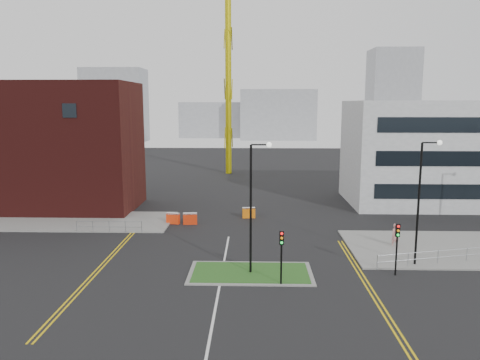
% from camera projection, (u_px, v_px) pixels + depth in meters
% --- Properties ---
extents(ground, '(200.00, 200.00, 0.00)m').
position_uv_depth(ground, '(212.00, 328.00, 24.73)').
color(ground, black).
rests_on(ground, ground).
extents(pavement_left, '(28.00, 8.00, 0.12)m').
position_uv_depth(pavement_left, '(33.00, 221.00, 46.98)').
color(pavement_left, slate).
rests_on(pavement_left, ground).
extents(island_kerb, '(8.60, 4.60, 0.08)m').
position_uv_depth(island_kerb, '(251.00, 273.00, 32.55)').
color(island_kerb, slate).
rests_on(island_kerb, ground).
extents(grass_island, '(8.00, 4.00, 0.12)m').
position_uv_depth(grass_island, '(251.00, 273.00, 32.55)').
color(grass_island, '#22551C').
rests_on(grass_island, ground).
extents(brick_building, '(24.20, 10.07, 14.24)m').
position_uv_depth(brick_building, '(27.00, 148.00, 51.87)').
color(brick_building, '#451311').
rests_on(brick_building, ground).
extents(office_block, '(25.00, 12.20, 12.00)m').
position_uv_depth(office_block, '(457.00, 153.00, 54.55)').
color(office_block, '#ABAEB0').
rests_on(office_block, ground).
extents(streetlamp_island, '(1.46, 0.36, 9.18)m').
position_uv_depth(streetlamp_island, '(254.00, 197.00, 31.67)').
color(streetlamp_island, black).
rests_on(streetlamp_island, ground).
extents(streetlamp_right_near, '(1.46, 0.36, 9.18)m').
position_uv_depth(streetlamp_right_near, '(422.00, 193.00, 33.30)').
color(streetlamp_right_near, black).
rests_on(streetlamp_right_near, ground).
extents(traffic_light_island, '(0.28, 0.33, 3.65)m').
position_uv_depth(traffic_light_island, '(281.00, 247.00, 30.09)').
color(traffic_light_island, black).
rests_on(traffic_light_island, ground).
extents(traffic_light_right, '(0.28, 0.33, 3.65)m').
position_uv_depth(traffic_light_right, '(397.00, 239.00, 31.84)').
color(traffic_light_right, black).
rests_on(traffic_light_right, ground).
extents(railing_left, '(6.05, 0.05, 1.10)m').
position_uv_depth(railing_left, '(109.00, 225.00, 42.67)').
color(railing_left, gray).
rests_on(railing_left, ground).
extents(centre_line, '(0.15, 30.00, 0.01)m').
position_uv_depth(centre_line, '(215.00, 311.00, 26.70)').
color(centre_line, silver).
rests_on(centre_line, ground).
extents(yellow_left_a, '(0.12, 24.00, 0.01)m').
position_uv_depth(yellow_left_a, '(103.00, 262.00, 34.84)').
color(yellow_left_a, gold).
rests_on(yellow_left_a, ground).
extents(yellow_left_b, '(0.12, 24.00, 0.01)m').
position_uv_depth(yellow_left_b, '(107.00, 262.00, 34.83)').
color(yellow_left_b, gold).
rests_on(yellow_left_b, ground).
extents(yellow_right_a, '(0.12, 20.00, 0.01)m').
position_uv_depth(yellow_right_a, '(366.00, 286.00, 30.37)').
color(yellow_right_a, gold).
rests_on(yellow_right_a, ground).
extents(yellow_right_b, '(0.12, 20.00, 0.01)m').
position_uv_depth(yellow_right_b, '(370.00, 286.00, 30.36)').
color(yellow_right_b, gold).
rests_on(yellow_right_b, ground).
extents(skyline_a, '(18.00, 12.00, 22.00)m').
position_uv_depth(skyline_a, '(115.00, 105.00, 142.41)').
color(skyline_a, gray).
rests_on(skyline_a, ground).
extents(skyline_b, '(24.00, 12.00, 16.00)m').
position_uv_depth(skyline_b, '(278.00, 115.00, 151.35)').
color(skyline_b, gray).
rests_on(skyline_b, ground).
extents(skyline_c, '(14.00, 12.00, 28.00)m').
position_uv_depth(skyline_c, '(392.00, 96.00, 144.45)').
color(skyline_c, gray).
rests_on(skyline_c, ground).
extents(skyline_d, '(30.00, 12.00, 12.00)m').
position_uv_depth(skyline_d, '(224.00, 120.00, 162.05)').
color(skyline_d, gray).
rests_on(skyline_d, ground).
extents(pedestrian, '(0.80, 0.62, 1.96)m').
position_uv_depth(pedestrian, '(395.00, 235.00, 38.43)').
color(pedestrian, tan).
rests_on(pedestrian, ground).
extents(barrier_left, '(1.36, 0.71, 1.09)m').
position_uv_depth(barrier_left, '(173.00, 218.00, 45.90)').
color(barrier_left, red).
rests_on(barrier_left, ground).
extents(barrier_mid, '(1.38, 0.57, 1.13)m').
position_uv_depth(barrier_mid, '(190.00, 218.00, 45.71)').
color(barrier_mid, red).
rests_on(barrier_mid, ground).
extents(barrier_right, '(1.35, 0.59, 1.10)m').
position_uv_depth(barrier_right, '(249.00, 212.00, 48.25)').
color(barrier_right, orange).
rests_on(barrier_right, ground).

